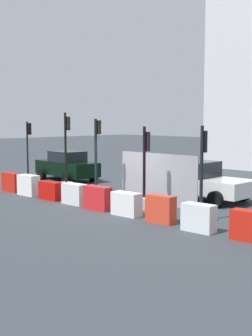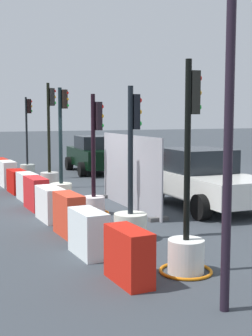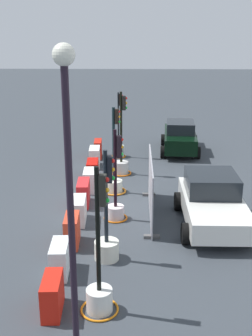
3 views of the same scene
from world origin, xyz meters
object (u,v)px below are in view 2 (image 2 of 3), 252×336
at_px(construction_barrier_8, 129,256).
at_px(construction_barrier_3, 27,187).
at_px(traffic_light_0, 28,166).
at_px(construction_barrier_6, 69,215).
at_px(traffic_light_1, 50,171).
at_px(construction_barrier_4, 36,193).
at_px(traffic_light_2, 61,182).
at_px(construction_barrier_2, 17,181).
at_px(construction_barrier_1, 7,174).
at_px(traffic_light_4, 131,211).
at_px(construction_barrier_0, 2,170).
at_px(traffic_light_3, 94,191).
at_px(traffic_light_5, 187,237).
at_px(car_black_sedan, 94,154).
at_px(street_lamp_post, 231,13).
at_px(car_white_van, 205,179).
at_px(construction_barrier_7, 88,233).
at_px(construction_barrier_5, 50,204).

bearing_deg(construction_barrier_8, construction_barrier_3, -179.88).
height_order(traffic_light_0, construction_barrier_6, traffic_light_0).
xyz_separation_m(traffic_light_1, construction_barrier_4, (3.55, -1.27, -0.16)).
xyz_separation_m(traffic_light_2, construction_barrier_2, (-1.71, -1.04, -0.15)).
distance_m(traffic_light_0, construction_barrier_3, 4.90).
relative_size(traffic_light_1, construction_barrier_3, 3.37).
bearing_deg(construction_barrier_1, construction_barrier_8, 0.59).
relative_size(traffic_light_4, construction_barrier_0, 2.84).
xyz_separation_m(traffic_light_3, traffic_light_5, (4.96, -0.12, -0.01)).
xyz_separation_m(traffic_light_1, construction_barrier_3, (2.09, -1.21, -0.19)).
relative_size(traffic_light_0, traffic_light_5, 0.95).
distance_m(traffic_light_1, car_black_sedan, 4.80).
distance_m(construction_barrier_0, car_black_sedan, 4.43).
relative_size(traffic_light_4, street_lamp_post, 0.54).
bearing_deg(traffic_light_3, construction_barrier_6, -33.43).
bearing_deg(car_white_van, construction_barrier_3, -124.10).
distance_m(traffic_light_0, traffic_light_3, 7.49).
distance_m(traffic_light_1, construction_barrier_4, 3.78).
relative_size(construction_barrier_3, construction_barrier_7, 1.04).
xyz_separation_m(construction_barrier_1, car_white_van, (6.11, 4.49, 0.34)).
xyz_separation_m(traffic_light_4, construction_barrier_8, (2.37, -1.07, -0.16)).
xyz_separation_m(construction_barrier_6, car_white_van, (-1.56, 4.41, 0.34)).
relative_size(construction_barrier_1, construction_barrier_5, 0.99).
relative_size(construction_barrier_4, car_white_van, 0.29).
distance_m(traffic_light_5, construction_barrier_3, 7.73).
distance_m(traffic_light_4, construction_barrier_6, 1.38).
bearing_deg(construction_barrier_1, construction_barrier_5, 0.58).
height_order(construction_barrier_0, construction_barrier_1, construction_barrier_1).
bearing_deg(construction_barrier_2, traffic_light_5, 6.90).
bearing_deg(car_black_sedan, construction_barrier_3, -35.38).
distance_m(traffic_light_5, construction_barrier_1, 10.85).
relative_size(construction_barrier_2, construction_barrier_8, 1.14).
height_order(traffic_light_4, construction_barrier_7, traffic_light_4).
relative_size(construction_barrier_0, construction_barrier_5, 0.99).
bearing_deg(car_white_van, traffic_light_4, -54.31).
height_order(construction_barrier_0, construction_barrier_2, construction_barrier_0).
height_order(traffic_light_4, construction_barrier_3, traffic_light_4).
distance_m(traffic_light_1, traffic_light_2, 2.28).
distance_m(traffic_light_2, construction_barrier_8, 7.61).
height_order(traffic_light_5, construction_barrier_2, traffic_light_5).
height_order(traffic_light_2, car_black_sedan, traffic_light_2).
distance_m(traffic_light_1, construction_barrier_5, 5.22).
height_order(traffic_light_2, traffic_light_4, traffic_light_2).
distance_m(traffic_light_1, construction_barrier_7, 8.31).
xyz_separation_m(construction_barrier_1, construction_barrier_2, (1.60, 0.06, -0.08)).
bearing_deg(construction_barrier_7, traffic_light_2, 169.39).
bearing_deg(construction_barrier_6, car_black_sedan, 158.08).
xyz_separation_m(construction_barrier_2, construction_barrier_7, (7.65, -0.07, 0.04)).
distance_m(traffic_light_0, street_lamp_post, 14.38).
height_order(construction_barrier_1, construction_barrier_2, construction_barrier_1).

